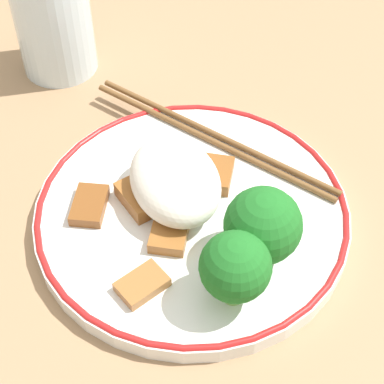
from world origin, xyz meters
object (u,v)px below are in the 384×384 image
(plate, at_px, (192,213))
(chopsticks, at_px, (211,137))
(broccoli_back_left, at_px, (236,267))
(broccoli_back_center, at_px, (263,226))
(drinking_glass, at_px, (53,22))

(plate, height_order, chopsticks, chopsticks)
(plate, distance_m, chopsticks, 0.08)
(broccoli_back_left, bearing_deg, broccoli_back_center, 130.07)
(broccoli_back_left, bearing_deg, drinking_glass, -169.91)
(chopsticks, distance_m, drinking_glass, 0.19)
(chopsticks, bearing_deg, plate, -31.78)
(chopsticks, height_order, drinking_glass, drinking_glass)
(plate, xyz_separation_m, chopsticks, (-0.07, 0.04, 0.01))
(broccoli_back_center, bearing_deg, plate, -151.84)
(broccoli_back_center, bearing_deg, broccoli_back_left, -49.93)
(broccoli_back_center, xyz_separation_m, chopsticks, (-0.13, 0.01, -0.03))
(broccoli_back_left, xyz_separation_m, broccoli_back_center, (-0.03, 0.03, 0.00))
(broccoli_back_center, xyz_separation_m, drinking_glass, (-0.29, -0.09, 0.00))
(broccoli_back_center, relative_size, chopsticks, 0.31)
(plate, height_order, drinking_glass, drinking_glass)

